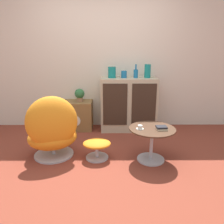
{
  "coord_description": "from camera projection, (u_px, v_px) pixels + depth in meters",
  "views": [
    {
      "loc": [
        0.15,
        -2.48,
        1.46
      ],
      "look_at": [
        0.17,
        0.65,
        0.55
      ],
      "focal_mm": 35.0,
      "sensor_mm": 36.0,
      "label": 1
    }
  ],
  "objects": [
    {
      "name": "ground_plane",
      "position": [
        99.0,
        168.0,
        2.79
      ],
      "size": [
        12.0,
        12.0,
        0.0
      ],
      "primitive_type": "plane",
      "color": "brown"
    },
    {
      "name": "wall_back",
      "position": [
        102.0,
        58.0,
        4.01
      ],
      "size": [
        6.4,
        0.06,
        2.6
      ],
      "color": "beige",
      "rests_on": "ground_plane"
    },
    {
      "name": "sideboard",
      "position": [
        128.0,
        104.0,
        3.99
      ],
      "size": [
        0.99,
        0.47,
        0.96
      ],
      "color": "tan",
      "rests_on": "ground_plane"
    },
    {
      "name": "tv_console",
      "position": [
        77.0,
        115.0,
        4.07
      ],
      "size": [
        0.59,
        0.42,
        0.53
      ],
      "color": "brown",
      "rests_on": "ground_plane"
    },
    {
      "name": "egg_chair",
      "position": [
        52.0,
        130.0,
        2.95
      ],
      "size": [
        0.83,
        0.8,
        0.9
      ],
      "color": "#B7B7BC",
      "rests_on": "ground_plane"
    },
    {
      "name": "ottoman",
      "position": [
        97.0,
        146.0,
        2.98
      ],
      "size": [
        0.38,
        0.32,
        0.26
      ],
      "color": "#B7B7BC",
      "rests_on": "ground_plane"
    },
    {
      "name": "coffee_table",
      "position": [
        152.0,
        138.0,
        2.89
      ],
      "size": [
        0.61,
        0.61,
        0.46
      ],
      "color": "#B7B7BC",
      "rests_on": "ground_plane"
    },
    {
      "name": "vase_leftmost",
      "position": [
        112.0,
        72.0,
        3.83
      ],
      "size": [
        0.14,
        0.14,
        0.19
      ],
      "color": "#147A75",
      "rests_on": "sideboard"
    },
    {
      "name": "vase_inner_left",
      "position": [
        124.0,
        74.0,
        3.84
      ],
      "size": [
        0.1,
        0.1,
        0.12
      ],
      "color": "#196699",
      "rests_on": "sideboard"
    },
    {
      "name": "vase_inner_right",
      "position": [
        136.0,
        73.0,
        3.84
      ],
      "size": [
        0.08,
        0.08,
        0.24
      ],
      "color": "#196699",
      "rests_on": "sideboard"
    },
    {
      "name": "vase_rightmost",
      "position": [
        148.0,
        71.0,
        3.83
      ],
      "size": [
        0.11,
        0.11,
        0.23
      ],
      "color": "#147A75",
      "rests_on": "sideboard"
    },
    {
      "name": "potted_plant",
      "position": [
        80.0,
        94.0,
        3.96
      ],
      "size": [
        0.18,
        0.18,
        0.23
      ],
      "color": "#996B4C",
      "rests_on": "tv_console"
    },
    {
      "name": "teacup",
      "position": [
        140.0,
        127.0,
        2.82
      ],
      "size": [
        0.1,
        0.1,
        0.05
      ],
      "color": "silver",
      "rests_on": "coffee_table"
    },
    {
      "name": "book_stack",
      "position": [
        162.0,
        128.0,
        2.8
      ],
      "size": [
        0.14,
        0.11,
        0.04
      ],
      "color": "beige",
      "rests_on": "coffee_table"
    }
  ]
}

